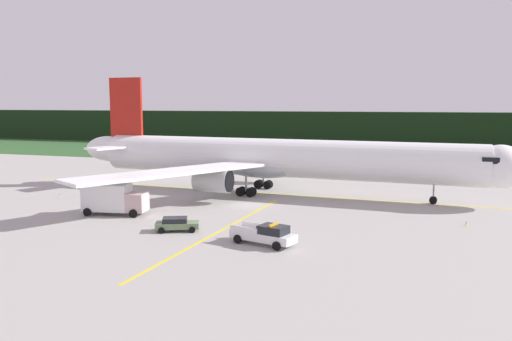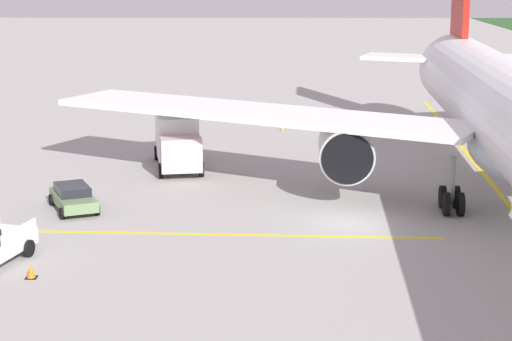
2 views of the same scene
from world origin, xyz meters
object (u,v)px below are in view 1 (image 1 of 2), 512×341
Objects in this scene: staff_car at (177,224)px; apron_cone at (282,236)px; catering_truck at (113,199)px; airliner at (274,159)px; ops_pickup_truck at (265,234)px.

apron_cone is at bearing 2.56° from staff_car.
catering_truck is 20.53m from apron_cone.
staff_car is at bearing -24.07° from catering_truck.
airliner is 9.92× the size of ops_pickup_truck.
airliner reaches higher than ops_pickup_truck.
ops_pickup_truck is at bearing -11.27° from staff_car.
staff_car is 10.22m from apron_cone.
ops_pickup_truck is 2.54m from apron_cone.
catering_truck is at bearing 155.93° from staff_car.
staff_car is 7.56× the size of apron_cone.
catering_truck is 12.28× the size of apron_cone.
apron_cone is at bearing 70.76° from ops_pickup_truck.
ops_pickup_truck is at bearing -18.07° from catering_truck.
airliner is 23.19m from staff_car.
catering_truck is at bearing -124.87° from airliner.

